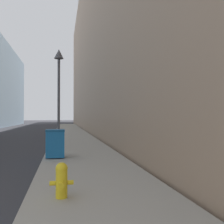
{
  "coord_description": "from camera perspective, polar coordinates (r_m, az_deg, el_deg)",
  "views": [
    {
      "loc": [
        4.42,
        -2.9,
        1.76
      ],
      "look_at": [
        8.71,
        18.68,
        2.1
      ],
      "focal_mm": 40.0,
      "sensor_mm": 36.0,
      "label": 1
    }
  ],
  "objects": [
    {
      "name": "lamppost",
      "position": [
        14.11,
        -12.07,
        7.51
      ],
      "size": [
        0.51,
        0.51,
        5.29
      ],
      "color": "#4C4C51",
      "rests_on": "sidewalk_right"
    },
    {
      "name": "building_right_stone",
      "position": [
        31.32,
        5.16,
        14.94
      ],
      "size": [
        12.0,
        60.0,
        20.61
      ],
      "color": "#9E7F66",
      "rests_on": "ground"
    },
    {
      "name": "sidewalk_right",
      "position": [
        20.99,
        -8.95,
        -5.5
      ],
      "size": [
        3.15,
        60.0,
        0.13
      ],
      "color": "#9E998E",
      "rests_on": "ground"
    },
    {
      "name": "trash_bin",
      "position": [
        10.02,
        -12.83,
        -6.95
      ],
      "size": [
        0.72,
        0.7,
        1.1
      ],
      "color": "#19609E",
      "rests_on": "sidewalk_right"
    },
    {
      "name": "fire_hydrant",
      "position": [
        5.21,
        -11.45,
        -14.83
      ],
      "size": [
        0.47,
        0.36,
        0.7
      ],
      "color": "yellow",
      "rests_on": "sidewalk_right"
    }
  ]
}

